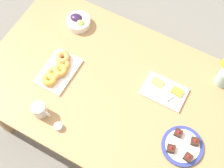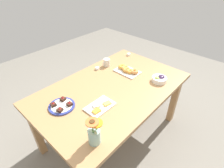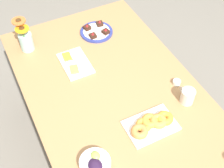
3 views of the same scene
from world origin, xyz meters
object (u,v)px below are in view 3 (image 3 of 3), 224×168
croissant_platter (151,124)px  dessert_plate (96,32)px  cheese_platter (75,63)px  flower_vase (26,40)px  jam_cup_berry (177,82)px  dining_table (112,97)px  coffee_mug (187,96)px  grape_bowl (95,164)px

croissant_platter → dessert_plate: same height
cheese_platter → dessert_plate: (0.23, -0.26, 0.00)m
croissant_platter → flower_vase: (0.92, 0.43, 0.06)m
jam_cup_berry → dessert_plate: size_ratio=0.21×
croissant_platter → dining_table: bearing=11.4°
coffee_mug → grape_bowl: (-0.14, 0.65, -0.02)m
cheese_platter → dining_table: bearing=-157.2°
flower_vase → dessert_plate: bearing=-96.2°
dessert_plate → dining_table: bearing=165.5°
cheese_platter → jam_cup_berry: 0.66m
croissant_platter → flower_vase: size_ratio=1.18×
croissant_platter → flower_vase: 1.01m
croissant_platter → flower_vase: flower_vase is taller
grape_bowl → dessert_plate: bearing=-24.9°
grape_bowl → croissant_platter: grape_bowl is taller
dining_table → croissant_platter: bearing=-168.6°
dining_table → croissant_platter: croissant_platter is taller
coffee_mug → cheese_platter: size_ratio=0.44×
grape_bowl → dessert_plate: 1.04m
dessert_plate → croissant_platter: bearing=175.7°
coffee_mug → grape_bowl: size_ratio=0.73×
grape_bowl → dessert_plate: (0.94, -0.44, -0.02)m
dining_table → jam_cup_berry: (-0.15, -0.37, 0.10)m
croissant_platter → jam_cup_berry: (0.20, -0.30, -0.01)m
coffee_mug → flower_vase: 1.11m
coffee_mug → dining_table: bearing=50.8°
dining_table → jam_cup_berry: size_ratio=33.33×
jam_cup_berry → dessert_plate: (0.67, 0.24, -0.00)m
croissant_platter → grape_bowl: bearing=102.1°
grape_bowl → cheese_platter: grape_bowl is taller
grape_bowl → jam_cup_berry: (0.28, -0.68, -0.01)m
dining_table → coffee_mug: bearing=-129.2°
coffee_mug → flower_vase: bearing=39.4°
coffee_mug → grape_bowl: 0.67m
jam_cup_berry → flower_vase: (0.72, 0.73, 0.07)m
coffee_mug → flower_vase: flower_vase is taller
grape_bowl → flower_vase: size_ratio=0.66×
coffee_mug → dessert_plate: size_ratio=0.49×
croissant_platter → coffee_mug: bearing=-77.7°
cheese_platter → jam_cup_berry: size_ratio=5.42×
cheese_platter → croissant_platter: bearing=-163.2°
jam_cup_berry → coffee_mug: bearing=169.4°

